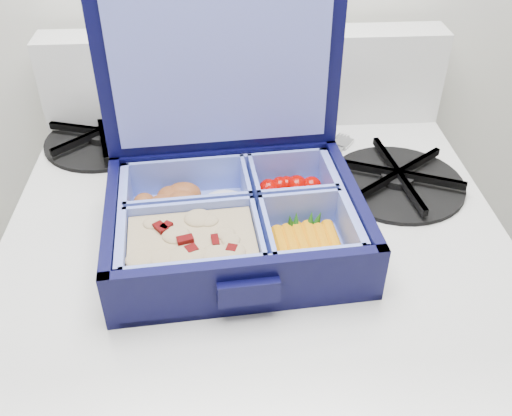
{
  "coord_description": "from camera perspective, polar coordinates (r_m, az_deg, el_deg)",
  "views": [
    {
      "loc": [
        -0.17,
        1.21,
        1.22
      ],
      "look_at": [
        -0.14,
        1.69,
        0.86
      ],
      "focal_mm": 40.0,
      "sensor_mm": 36.0,
      "label": 1
    }
  ],
  "objects": [
    {
      "name": "burner_grate",
      "position": [
        0.71,
        13.98,
        3.05
      ],
      "size": [
        0.21,
        0.21,
        0.02
      ],
      "primitive_type": "cylinder",
      "rotation": [
        0.0,
        0.0,
        -0.4
      ],
      "color": "black",
      "rests_on": "stove"
    },
    {
      "name": "bento_box",
      "position": [
        0.59,
        -2.1,
        -1.39
      ],
      "size": [
        0.27,
        0.22,
        0.06
      ],
      "primitive_type": null,
      "rotation": [
        0.0,
        0.0,
        0.08
      ],
      "color": "black",
      "rests_on": "stove"
    },
    {
      "name": "fork",
      "position": [
        0.72,
        6.26,
        3.77
      ],
      "size": [
        0.11,
        0.15,
        0.01
      ],
      "primitive_type": null,
      "rotation": [
        0.0,
        0.0,
        -0.6
      ],
      "color": "silver",
      "rests_on": "stove"
    },
    {
      "name": "burner_grate_rear",
      "position": [
        0.8,
        -15.08,
        6.95
      ],
      "size": [
        0.2,
        0.2,
        0.02
      ],
      "primitive_type": "cylinder",
      "rotation": [
        0.0,
        0.0,
        -0.3
      ],
      "color": "black",
      "rests_on": "stove"
    }
  ]
}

